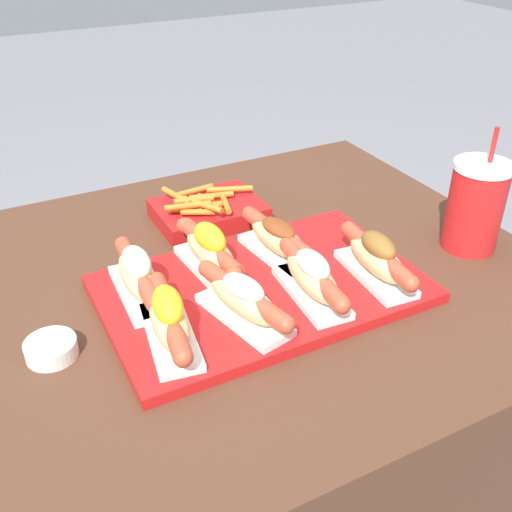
{
  "coord_description": "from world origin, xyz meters",
  "views": [
    {
      "loc": [
        -0.31,
        -0.74,
        1.3
      ],
      "look_at": [
        0.05,
        -0.05,
        0.81
      ],
      "focal_mm": 42.0,
      "sensor_mm": 36.0,
      "label": 1
    }
  ],
  "objects": [
    {
      "name": "patio_table",
      "position": [
        0.0,
        0.0,
        0.38
      ],
      "size": [
        1.1,
        0.84,
        0.76
      ],
      "color": "#4C2D1E",
      "rests_on": "ground_plane"
    },
    {
      "name": "serving_tray",
      "position": [
        0.05,
        -0.07,
        0.77
      ],
      "size": [
        0.49,
        0.31,
        0.02
      ],
      "color": "red",
      "rests_on": "patio_table"
    },
    {
      "name": "hot_dog_0",
      "position": [
        -0.12,
        -0.13,
        0.81
      ],
      "size": [
        0.08,
        0.2,
        0.08
      ],
      "color": "white",
      "rests_on": "serving_tray"
    },
    {
      "name": "hot_dog_1",
      "position": [
        -0.01,
        -0.13,
        0.81
      ],
      "size": [
        0.09,
        0.2,
        0.07
      ],
      "color": "white",
      "rests_on": "serving_tray"
    },
    {
      "name": "hot_dog_2",
      "position": [
        0.11,
        -0.13,
        0.81
      ],
      "size": [
        0.07,
        0.2,
        0.07
      ],
      "color": "white",
      "rests_on": "serving_tray"
    },
    {
      "name": "hot_dog_3",
      "position": [
        0.22,
        -0.13,
        0.81
      ],
      "size": [
        0.07,
        0.2,
        0.07
      ],
      "color": "white",
      "rests_on": "serving_tray"
    },
    {
      "name": "hot_dog_4",
      "position": [
        -0.12,
        -0.01,
        0.81
      ],
      "size": [
        0.07,
        0.2,
        0.08
      ],
      "color": "white",
      "rests_on": "serving_tray"
    },
    {
      "name": "hot_dog_5",
      "position": [
        -0.0,
        0.01,
        0.81
      ],
      "size": [
        0.07,
        0.2,
        0.08
      ],
      "color": "white",
      "rests_on": "serving_tray"
    },
    {
      "name": "hot_dog_6",
      "position": [
        0.12,
        -0.01,
        0.81
      ],
      "size": [
        0.08,
        0.2,
        0.06
      ],
      "color": "white",
      "rests_on": "serving_tray"
    },
    {
      "name": "sauce_bowl",
      "position": [
        -0.27,
        -0.07,
        0.77
      ],
      "size": [
        0.07,
        0.07,
        0.02
      ],
      "color": "silver",
      "rests_on": "patio_table"
    },
    {
      "name": "drink_cup",
      "position": [
        0.45,
        -0.11,
        0.84
      ],
      "size": [
        0.1,
        0.1,
        0.22
      ],
      "color": "red",
      "rests_on": "patio_table"
    },
    {
      "name": "fries_basket",
      "position": [
        0.07,
        0.19,
        0.78
      ],
      "size": [
        0.2,
        0.15,
        0.06
      ],
      "color": "#B21919",
      "rests_on": "patio_table"
    }
  ]
}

